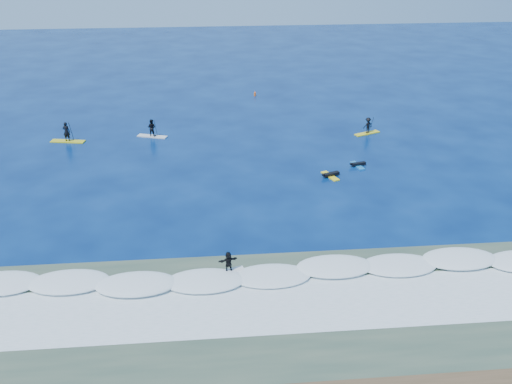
{
  "coord_description": "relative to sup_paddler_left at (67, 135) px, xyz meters",
  "views": [
    {
      "loc": [
        -2.56,
        -38.79,
        19.51
      ],
      "look_at": [
        1.06,
        0.53,
        0.6
      ],
      "focal_mm": 40.0,
      "sensor_mm": 36.0,
      "label": 1
    }
  ],
  "objects": [
    {
      "name": "prone_paddler_near",
      "position": [
        23.69,
        -10.55,
        -0.58
      ],
      "size": [
        1.62,
        2.15,
        0.44
      ],
      "rotation": [
        0.0,
        0.0,
        1.94
      ],
      "color": "yellow",
      "rests_on": "ground"
    },
    {
      "name": "sup_paddler_right",
      "position": [
        29.61,
        -0.42,
        0.04
      ],
      "size": [
        2.83,
        1.74,
        1.95
      ],
      "rotation": [
        0.0,
        0.0,
        0.41
      ],
      "color": "yellow",
      "rests_on": "ground"
    },
    {
      "name": "ground",
      "position": [
        16.01,
        -14.75,
        -0.72
      ],
      "size": [
        160.0,
        160.0,
        0.0
      ],
      "primitive_type": "plane",
      "color": "#031846",
      "rests_on": "ground"
    },
    {
      "name": "marker_buoy",
      "position": [
        19.56,
        14.19,
        -0.45
      ],
      "size": [
        0.26,
        0.26,
        0.62
      ],
      "rotation": [
        0.0,
        0.0,
        0.12
      ],
      "color": "#F65C15",
      "rests_on": "ground"
    },
    {
      "name": "sup_paddler_left",
      "position": [
        0.0,
        0.0,
        0.0
      ],
      "size": [
        3.4,
        1.45,
        2.32
      ],
      "rotation": [
        0.0,
        0.0,
        -0.19
      ],
      "color": "gold",
      "rests_on": "ground"
    },
    {
      "name": "prone_paddler_far",
      "position": [
        26.54,
        -8.54,
        -0.59
      ],
      "size": [
        1.53,
        1.99,
        0.4
      ],
      "rotation": [
        0.0,
        0.0,
        1.81
      ],
      "color": "#176CB1",
      "rests_on": "ground"
    },
    {
      "name": "whitewater",
      "position": [
        16.01,
        -27.75,
        -0.72
      ],
      "size": [
        34.0,
        5.0,
        0.02
      ],
      "primitive_type": "cube",
      "color": "silver",
      "rests_on": "ground"
    },
    {
      "name": "breaking_wave",
      "position": [
        16.01,
        -24.75,
        -0.72
      ],
      "size": [
        40.0,
        6.0,
        0.3
      ],
      "primitive_type": "cube",
      "color": "white",
      "rests_on": "ground"
    },
    {
      "name": "wave_surfer",
      "position": [
        14.47,
        -24.38,
        0.08
      ],
      "size": [
        2.02,
        1.05,
        1.41
      ],
      "rotation": [
        0.0,
        0.0,
        0.28
      ],
      "color": "silver",
      "rests_on": "breaking_wave"
    },
    {
      "name": "shallow_water",
      "position": [
        16.01,
        -28.75,
        -0.72
      ],
      "size": [
        90.0,
        13.0,
        0.01
      ],
      "primitive_type": "cube",
      "color": "#334637",
      "rests_on": "ground"
    },
    {
      "name": "sup_paddler_center",
      "position": [
        8.07,
        0.66,
        0.06
      ],
      "size": [
        3.06,
        1.66,
        2.09
      ],
      "rotation": [
        0.0,
        0.0,
        -0.33
      ],
      "color": "silver",
      "rests_on": "ground"
    }
  ]
}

